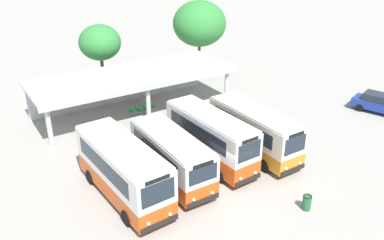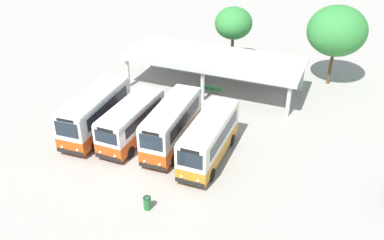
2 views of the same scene
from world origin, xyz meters
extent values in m
plane|color=#A39E93|center=(0.00, 0.00, 0.00)|extent=(180.00, 180.00, 0.00)
cylinder|color=black|center=(-4.39, -0.22, 0.45)|extent=(0.27, 0.91, 0.90)
cylinder|color=black|center=(-6.62, -0.36, 0.45)|extent=(0.27, 0.91, 0.90)
cylinder|color=black|center=(-4.68, 4.57, 0.45)|extent=(0.27, 0.91, 0.90)
cylinder|color=black|center=(-6.90, 4.44, 0.45)|extent=(0.27, 0.91, 0.90)
cube|color=#D14C14|center=(-5.65, 2.11, 0.91)|extent=(2.78, 7.87, 1.05)
cube|color=silver|center=(-5.65, 2.11, 2.36)|extent=(2.78, 7.87, 1.86)
cube|color=silver|center=(-5.65, 2.11, 3.35)|extent=(2.70, 7.64, 0.12)
cube|color=black|center=(-5.42, -1.79, 0.52)|extent=(2.21, 0.23, 0.28)
cube|color=#1E2833|center=(-5.42, -1.74, 2.41)|extent=(1.91, 0.16, 1.21)
cube|color=black|center=(-5.42, -1.74, 3.17)|extent=(1.40, 0.13, 0.24)
cube|color=#1E2833|center=(-4.50, 2.28, 2.41)|extent=(0.41, 6.19, 1.02)
cube|color=#1E2833|center=(-6.80, 2.14, 2.41)|extent=(0.41, 6.19, 1.02)
sphere|color=#EAEACC|center=(-4.78, -1.74, 0.83)|extent=(0.20, 0.20, 0.20)
sphere|color=#EAEACC|center=(-6.05, -1.82, 0.83)|extent=(0.20, 0.20, 0.20)
cylinder|color=black|center=(-1.39, 0.00, 0.45)|extent=(0.23, 0.90, 0.90)
cylinder|color=black|center=(-3.50, 0.02, 0.45)|extent=(0.23, 0.90, 0.90)
cylinder|color=black|center=(-1.36, 4.36, 0.45)|extent=(0.23, 0.90, 0.90)
cylinder|color=black|center=(-3.47, 4.37, 0.45)|extent=(0.23, 0.90, 0.90)
cube|color=#D14C14|center=(-2.43, 2.19, 0.91)|extent=(2.27, 7.04, 1.05)
cube|color=silver|center=(-2.43, 2.19, 2.18)|extent=(2.27, 7.04, 1.50)
cube|color=silver|center=(-2.43, 2.19, 3.00)|extent=(2.20, 6.83, 0.12)
cube|color=black|center=(-2.46, -1.35, 0.52)|extent=(2.10, 0.12, 0.28)
cube|color=#1E2833|center=(-2.46, -1.31, 2.23)|extent=(1.81, 0.07, 0.98)
cube|color=black|center=(-2.46, -1.31, 2.82)|extent=(1.33, 0.06, 0.24)
cube|color=#1E2833|center=(-1.34, 2.28, 2.23)|extent=(0.09, 5.62, 0.83)
cube|color=#1E2833|center=(-3.53, 2.30, 2.23)|extent=(0.09, 5.62, 0.83)
sphere|color=#EAEACC|center=(-1.85, -1.35, 0.83)|extent=(0.20, 0.20, 0.20)
sphere|color=#EAEACC|center=(-3.07, -1.34, 0.83)|extent=(0.20, 0.20, 0.20)
cylinder|color=black|center=(1.89, 0.40, 0.45)|extent=(0.26, 0.91, 0.90)
cylinder|color=black|center=(-0.12, 0.31, 0.45)|extent=(0.26, 0.91, 0.90)
cylinder|color=black|center=(1.68, 5.01, 0.45)|extent=(0.26, 0.91, 0.90)
cylinder|color=black|center=(-0.32, 4.92, 0.45)|extent=(0.26, 0.91, 0.90)
cube|color=#D14C14|center=(0.78, 2.66, 0.97)|extent=(2.44, 7.53, 1.17)
cube|color=silver|center=(0.78, 2.66, 2.44)|extent=(2.44, 7.53, 1.78)
cube|color=silver|center=(0.78, 2.66, 3.39)|extent=(2.37, 7.31, 0.12)
cube|color=black|center=(0.95, -1.09, 0.52)|extent=(2.01, 0.19, 0.28)
cube|color=#1E2833|center=(0.95, -1.04, 2.49)|extent=(1.73, 0.13, 1.16)
cube|color=black|center=(0.95, -1.04, 3.21)|extent=(1.27, 0.11, 0.24)
cube|color=#1E2833|center=(1.82, 2.81, 2.49)|extent=(0.31, 5.95, 0.98)
cube|color=#1E2833|center=(-0.27, 2.71, 2.49)|extent=(0.31, 5.95, 0.98)
sphere|color=#EAEACC|center=(1.53, -1.05, 0.83)|extent=(0.20, 0.20, 0.20)
sphere|color=#EAEACC|center=(0.37, -1.10, 0.83)|extent=(0.20, 0.20, 0.20)
cylinder|color=black|center=(5.06, -0.25, 0.45)|extent=(0.23, 0.90, 0.90)
cylinder|color=black|center=(3.00, -0.28, 0.45)|extent=(0.23, 0.90, 0.90)
cylinder|color=black|center=(5.00, 4.39, 0.45)|extent=(0.23, 0.90, 0.90)
cylinder|color=black|center=(2.94, 4.36, 0.45)|extent=(0.23, 0.90, 0.90)
cube|color=orange|center=(4.00, 2.05, 0.89)|extent=(2.25, 7.51, 1.01)
cube|color=beige|center=(4.00, 2.05, 2.25)|extent=(2.25, 7.51, 1.72)
cube|color=beige|center=(4.00, 2.05, 3.18)|extent=(2.19, 7.28, 0.12)
cube|color=black|center=(4.05, -1.72, 0.52)|extent=(2.05, 0.13, 0.28)
cube|color=#1E2833|center=(4.04, -1.67, 2.30)|extent=(1.77, 0.07, 1.12)
cube|color=black|center=(4.04, -1.67, 3.00)|extent=(1.30, 0.07, 0.24)
cube|color=#1E2833|center=(5.07, 2.17, 2.30)|extent=(0.11, 5.99, 0.95)
cube|color=#1E2833|center=(2.93, 2.14, 2.30)|extent=(0.11, 5.99, 0.95)
sphere|color=#EAEACC|center=(4.64, -1.70, 0.83)|extent=(0.20, 0.20, 0.20)
sphere|color=#EAEACC|center=(3.45, -1.71, 0.83)|extent=(0.20, 0.20, 0.20)
cylinder|color=silver|center=(-7.62, 10.54, 1.60)|extent=(0.36, 0.36, 3.20)
cylinder|color=silver|center=(0.20, 10.54, 1.60)|extent=(0.36, 0.36, 3.20)
cylinder|color=silver|center=(8.03, 10.54, 1.60)|extent=(0.36, 0.36, 3.20)
cube|color=silver|center=(0.20, 15.85, 1.60)|extent=(16.45, 0.20, 3.20)
cube|color=silver|center=(0.20, 13.10, 3.30)|extent=(16.95, 6.21, 0.20)
cube|color=silver|center=(0.20, 10.04, 3.06)|extent=(16.95, 0.10, 0.28)
cylinder|color=slate|center=(-0.42, 11.91, 0.22)|extent=(0.03, 0.03, 0.44)
cylinder|color=slate|center=(-0.77, 11.91, 0.22)|extent=(0.03, 0.03, 0.44)
cylinder|color=slate|center=(-0.42, 12.26, 0.22)|extent=(0.03, 0.03, 0.44)
cylinder|color=slate|center=(-0.78, 12.26, 0.22)|extent=(0.03, 0.03, 0.44)
cube|color=#2D8C47|center=(-0.60, 12.09, 0.46)|extent=(0.44, 0.44, 0.04)
cube|color=#2D8C47|center=(-0.60, 12.29, 0.66)|extent=(0.44, 0.04, 0.40)
cylinder|color=slate|center=(0.19, 11.92, 0.22)|extent=(0.03, 0.03, 0.44)
cylinder|color=slate|center=(-0.16, 11.91, 0.22)|extent=(0.03, 0.03, 0.44)
cylinder|color=slate|center=(0.19, 12.27, 0.22)|extent=(0.03, 0.03, 0.44)
cylinder|color=slate|center=(-0.16, 12.27, 0.22)|extent=(0.03, 0.03, 0.44)
cube|color=#2D8C47|center=(0.01, 12.09, 0.46)|extent=(0.44, 0.44, 0.04)
cube|color=#2D8C47|center=(0.01, 12.29, 0.66)|extent=(0.44, 0.04, 0.40)
cylinder|color=slate|center=(0.81, 11.87, 0.22)|extent=(0.03, 0.03, 0.44)
cylinder|color=slate|center=(0.45, 11.87, 0.22)|extent=(0.03, 0.03, 0.44)
cylinder|color=slate|center=(0.80, 12.22, 0.22)|extent=(0.03, 0.03, 0.44)
cylinder|color=slate|center=(0.45, 12.22, 0.22)|extent=(0.03, 0.03, 0.44)
cube|color=#2D8C47|center=(0.63, 12.05, 0.46)|extent=(0.44, 0.44, 0.04)
cube|color=#2D8C47|center=(0.63, 12.25, 0.66)|extent=(0.44, 0.04, 0.40)
cylinder|color=slate|center=(1.42, 11.88, 0.22)|extent=(0.03, 0.03, 0.44)
cylinder|color=slate|center=(1.07, 11.87, 0.22)|extent=(0.03, 0.03, 0.44)
cylinder|color=slate|center=(1.42, 12.23, 0.22)|extent=(0.03, 0.03, 0.44)
cylinder|color=slate|center=(1.07, 12.23, 0.22)|extent=(0.03, 0.03, 0.44)
cube|color=#2D8C47|center=(1.24, 12.05, 0.46)|extent=(0.44, 0.44, 0.04)
cube|color=#2D8C47|center=(1.24, 12.25, 0.66)|extent=(0.44, 0.04, 0.40)
cylinder|color=brown|center=(0.00, 20.01, 1.54)|extent=(0.32, 0.32, 3.08)
ellipsoid|color=#338438|center=(0.00, 20.01, 4.57)|extent=(3.98, 3.98, 3.39)
cylinder|color=brown|center=(10.51, 18.78, 1.67)|extent=(0.32, 0.32, 3.33)
ellipsoid|color=#338438|center=(10.51, 18.78, 5.42)|extent=(5.57, 5.57, 4.74)
cylinder|color=#266633|center=(2.35, -4.48, 0.42)|extent=(0.48, 0.48, 0.85)
torus|color=black|center=(2.35, -4.48, 0.87)|extent=(0.49, 0.49, 0.06)
camera|label=1|loc=(-12.75, -16.41, 13.98)|focal=37.51mm
camera|label=2|loc=(12.50, -21.82, 17.99)|focal=39.28mm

